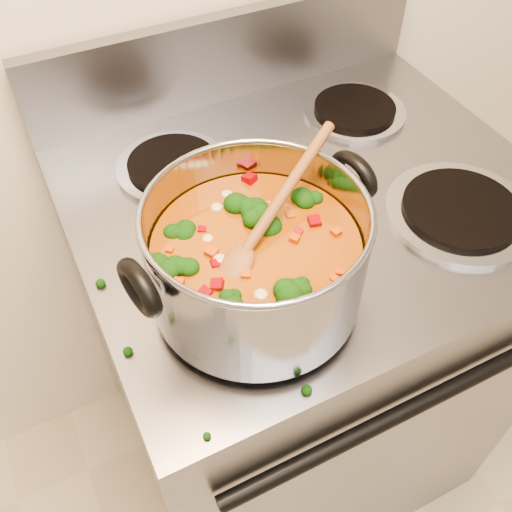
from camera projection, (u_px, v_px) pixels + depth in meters
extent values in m
cube|color=gray|center=(296.00, 346.00, 1.26)|extent=(0.76, 0.66, 0.92)
cube|color=gray|center=(229.00, 56.00, 1.04)|extent=(0.76, 0.03, 0.16)
cylinder|color=black|center=(426.00, 401.00, 0.80)|extent=(0.64, 0.02, 0.02)
cylinder|color=#A5A5AD|center=(252.00, 294.00, 0.77)|extent=(0.23, 0.23, 0.01)
cylinder|color=black|center=(252.00, 290.00, 0.77)|extent=(0.18, 0.18, 0.01)
cylinder|color=#A5A5AD|center=(460.00, 212.00, 0.88)|extent=(0.23, 0.23, 0.01)
cylinder|color=black|center=(461.00, 208.00, 0.87)|extent=(0.18, 0.18, 0.01)
cylinder|color=#A5A5AD|center=(173.00, 167.00, 0.95)|extent=(0.19, 0.19, 0.01)
cylinder|color=black|center=(173.00, 163.00, 0.94)|extent=(0.15, 0.15, 0.01)
cylinder|color=#A5A5AD|center=(354.00, 112.00, 1.06)|extent=(0.19, 0.19, 0.01)
cylinder|color=black|center=(355.00, 108.00, 1.05)|extent=(0.15, 0.15, 0.01)
cylinder|color=gray|center=(256.00, 255.00, 0.70)|extent=(0.27, 0.27, 0.15)
torus|color=gray|center=(256.00, 213.00, 0.65)|extent=(0.27, 0.27, 0.01)
cylinder|color=#8B410C|center=(256.00, 268.00, 0.72)|extent=(0.26, 0.26, 0.10)
torus|color=black|center=(139.00, 288.00, 0.60)|extent=(0.03, 0.08, 0.08)
torus|color=black|center=(353.00, 175.00, 0.72)|extent=(0.03, 0.08, 0.08)
ellipsoid|color=black|center=(251.00, 284.00, 0.64)|extent=(0.04, 0.04, 0.03)
ellipsoid|color=black|center=(235.00, 305.00, 0.62)|extent=(0.04, 0.04, 0.03)
ellipsoid|color=black|center=(346.00, 251.00, 0.68)|extent=(0.04, 0.04, 0.03)
ellipsoid|color=black|center=(270.00, 231.00, 0.70)|extent=(0.04, 0.04, 0.03)
ellipsoid|color=black|center=(317.00, 245.00, 0.68)|extent=(0.04, 0.04, 0.03)
ellipsoid|color=black|center=(311.00, 255.00, 0.67)|extent=(0.04, 0.04, 0.03)
ellipsoid|color=black|center=(193.00, 213.00, 0.72)|extent=(0.04, 0.04, 0.03)
ellipsoid|color=black|center=(228.00, 273.00, 0.65)|extent=(0.04, 0.04, 0.03)
ellipsoid|color=black|center=(229.00, 194.00, 0.74)|extent=(0.04, 0.04, 0.03)
ellipsoid|color=black|center=(209.00, 227.00, 0.70)|extent=(0.04, 0.04, 0.03)
ellipsoid|color=black|center=(231.00, 183.00, 0.76)|extent=(0.04, 0.04, 0.03)
ellipsoid|color=#8B0505|center=(275.00, 205.00, 0.73)|extent=(0.01, 0.01, 0.01)
ellipsoid|color=#8B0505|center=(177.00, 230.00, 0.70)|extent=(0.01, 0.01, 0.01)
ellipsoid|color=#8B0505|center=(225.00, 186.00, 0.75)|extent=(0.01, 0.01, 0.01)
ellipsoid|color=#8B0505|center=(259.00, 258.00, 0.67)|extent=(0.01, 0.01, 0.01)
ellipsoid|color=#8B0505|center=(266.00, 313.00, 0.62)|extent=(0.01, 0.01, 0.01)
ellipsoid|color=#8B0505|center=(214.00, 289.00, 0.64)|extent=(0.01, 0.01, 0.01)
ellipsoid|color=#8B0505|center=(225.00, 304.00, 0.62)|extent=(0.01, 0.01, 0.01)
ellipsoid|color=#8B0505|center=(226.00, 256.00, 0.67)|extent=(0.01, 0.01, 0.01)
ellipsoid|color=#8B0505|center=(311.00, 198.00, 0.74)|extent=(0.01, 0.01, 0.01)
ellipsoid|color=#8B0505|center=(195.00, 228.00, 0.70)|extent=(0.01, 0.01, 0.01)
ellipsoid|color=#A54009|center=(240.00, 181.00, 0.76)|extent=(0.01, 0.01, 0.01)
ellipsoid|color=#A54009|center=(306.00, 296.00, 0.63)|extent=(0.01, 0.01, 0.01)
ellipsoid|color=#A54009|center=(207.00, 208.00, 0.73)|extent=(0.01, 0.01, 0.01)
ellipsoid|color=#A54009|center=(202.00, 293.00, 0.63)|extent=(0.01, 0.01, 0.01)
ellipsoid|color=#A54009|center=(334.00, 287.00, 0.64)|extent=(0.01, 0.01, 0.01)
ellipsoid|color=#A54009|center=(272.00, 199.00, 0.74)|extent=(0.01, 0.01, 0.01)
ellipsoid|color=#A54009|center=(282.00, 281.00, 0.65)|extent=(0.01, 0.01, 0.01)
ellipsoid|color=#A54009|center=(310.00, 265.00, 0.66)|extent=(0.01, 0.01, 0.01)
ellipsoid|color=#A54009|center=(225.00, 229.00, 0.70)|extent=(0.01, 0.01, 0.01)
ellipsoid|color=#A54009|center=(186.00, 207.00, 0.73)|extent=(0.01, 0.01, 0.01)
ellipsoid|color=tan|center=(283.00, 280.00, 0.65)|extent=(0.02, 0.02, 0.01)
ellipsoid|color=tan|center=(337.00, 235.00, 0.69)|extent=(0.02, 0.02, 0.01)
ellipsoid|color=tan|center=(215.00, 217.00, 0.71)|extent=(0.02, 0.02, 0.01)
ellipsoid|color=tan|center=(297.00, 258.00, 0.67)|extent=(0.02, 0.02, 0.01)
ellipsoid|color=tan|center=(203.00, 297.00, 0.63)|extent=(0.02, 0.02, 0.01)
ellipsoid|color=tan|center=(327.00, 260.00, 0.67)|extent=(0.02, 0.02, 0.01)
ellipsoid|color=brown|center=(235.00, 267.00, 0.66)|extent=(0.08, 0.07, 0.04)
cylinder|color=brown|center=(285.00, 193.00, 0.70)|extent=(0.20, 0.12, 0.08)
ellipsoid|color=black|center=(287.00, 399.00, 0.67)|extent=(0.01, 0.01, 0.01)
ellipsoid|color=black|center=(207.00, 219.00, 0.87)|extent=(0.01, 0.01, 0.01)
ellipsoid|color=black|center=(181.00, 205.00, 0.89)|extent=(0.01, 0.01, 0.01)
ellipsoid|color=black|center=(341.00, 214.00, 0.88)|extent=(0.01, 0.01, 0.01)
ellipsoid|color=black|center=(194.00, 411.00, 0.66)|extent=(0.01, 0.01, 0.01)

